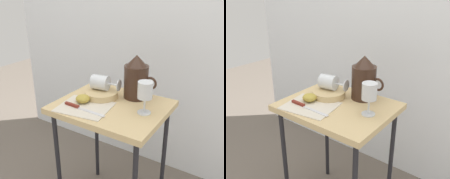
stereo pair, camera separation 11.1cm
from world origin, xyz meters
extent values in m
cube|color=white|center=(0.00, 0.54, 0.93)|extent=(2.40, 0.03, 1.85)
cube|color=tan|center=(0.00, 0.00, 0.66)|extent=(0.54, 0.44, 0.03)
cylinder|color=black|center=(-0.23, -0.18, 0.32)|extent=(0.02, 0.02, 0.65)
cylinder|color=black|center=(-0.23, 0.18, 0.32)|extent=(0.02, 0.02, 0.65)
cylinder|color=black|center=(0.23, 0.18, 0.32)|extent=(0.02, 0.02, 0.65)
cube|color=beige|center=(-0.09, -0.10, 0.68)|extent=(0.28, 0.24, 0.00)
cylinder|color=tan|center=(-0.09, 0.04, 0.69)|extent=(0.17, 0.17, 0.03)
cylinder|color=#382319|center=(0.06, 0.14, 0.76)|extent=(0.13, 0.13, 0.17)
cylinder|color=#B23819|center=(0.06, 0.14, 0.73)|extent=(0.12, 0.12, 0.10)
cone|color=#382319|center=(0.06, 0.14, 0.88)|extent=(0.11, 0.11, 0.06)
torus|color=#382319|center=(0.14, 0.14, 0.77)|extent=(0.07, 0.01, 0.07)
cylinder|color=silver|center=(0.18, 0.00, 0.68)|extent=(0.06, 0.06, 0.00)
cylinder|color=silver|center=(0.18, 0.00, 0.72)|extent=(0.01, 0.01, 0.07)
cylinder|color=silver|center=(0.18, 0.00, 0.79)|extent=(0.07, 0.07, 0.08)
cylinder|color=#B23819|center=(0.18, 0.00, 0.78)|extent=(0.06, 0.06, 0.04)
cylinder|color=silver|center=(-0.11, 0.06, 0.75)|extent=(0.10, 0.09, 0.08)
cylinder|color=silver|center=(-0.04, 0.07, 0.75)|extent=(0.06, 0.02, 0.01)
cylinder|color=silver|center=(-0.01, 0.08, 0.75)|extent=(0.01, 0.06, 0.06)
ellipsoid|color=#B29938|center=(-0.13, -0.07, 0.70)|extent=(0.07, 0.07, 0.04)
cube|color=silver|center=(-0.03, -0.13, 0.68)|extent=(0.15, 0.02, 0.00)
cube|color=maroon|center=(-0.15, -0.13, 0.69)|extent=(0.09, 0.02, 0.01)
camera|label=1|loc=(0.61, -0.98, 1.23)|focal=40.98mm
camera|label=2|loc=(0.70, -0.92, 1.23)|focal=40.98mm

